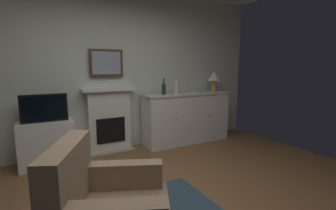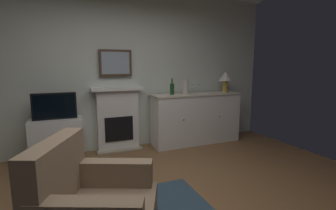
{
  "view_description": "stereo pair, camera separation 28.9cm",
  "coord_description": "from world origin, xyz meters",
  "px_view_note": "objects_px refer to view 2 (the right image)",
  "views": [
    {
      "loc": [
        -1.09,
        -1.94,
        1.45
      ],
      "look_at": [
        0.28,
        0.56,
        1.0
      ],
      "focal_mm": 26.14,
      "sensor_mm": 36.0,
      "label": 1
    },
    {
      "loc": [
        -0.83,
        -2.07,
        1.45
      ],
      "look_at": [
        0.28,
        0.56,
        1.0
      ],
      "focal_mm": 26.14,
      "sensor_mm": 36.0,
      "label": 2
    }
  ],
  "objects_px": {
    "table_lamp": "(225,78)",
    "wine_bottle": "(172,89)",
    "sideboard_cabinet": "(196,118)",
    "vase_decorative": "(185,87)",
    "wine_glass_center": "(198,87)",
    "armchair": "(93,209)",
    "fireplace_unit": "(118,119)",
    "tv_cabinet": "(57,140)",
    "tv_set": "(55,106)",
    "framed_picture": "(115,63)",
    "wine_glass_left": "(193,87)"
  },
  "relations": [
    {
      "from": "framed_picture",
      "to": "wine_glass_center",
      "type": "height_order",
      "value": "framed_picture"
    },
    {
      "from": "table_lamp",
      "to": "wine_glass_center",
      "type": "relative_size",
      "value": 2.42
    },
    {
      "from": "wine_glass_left",
      "to": "wine_glass_center",
      "type": "height_order",
      "value": "same"
    },
    {
      "from": "sideboard_cabinet",
      "to": "armchair",
      "type": "xyz_separation_m",
      "value": [
        -2.12,
        -2.2,
        -0.09
      ]
    },
    {
      "from": "framed_picture",
      "to": "wine_glass_left",
      "type": "relative_size",
      "value": 3.33
    },
    {
      "from": "armchair",
      "to": "wine_glass_center",
      "type": "bearing_deg",
      "value": 45.46
    },
    {
      "from": "armchair",
      "to": "vase_decorative",
      "type": "bearing_deg",
      "value": 49.03
    },
    {
      "from": "wine_bottle",
      "to": "fireplace_unit",
      "type": "bearing_deg",
      "value": 167.73
    },
    {
      "from": "tv_set",
      "to": "armchair",
      "type": "bearing_deg",
      "value": -82.14
    },
    {
      "from": "wine_glass_left",
      "to": "vase_decorative",
      "type": "relative_size",
      "value": 0.59
    },
    {
      "from": "wine_glass_center",
      "to": "tv_cabinet",
      "type": "distance_m",
      "value": 2.56
    },
    {
      "from": "table_lamp",
      "to": "wine_bottle",
      "type": "distance_m",
      "value": 1.17
    },
    {
      "from": "tv_set",
      "to": "armchair",
      "type": "height_order",
      "value": "tv_set"
    },
    {
      "from": "fireplace_unit",
      "to": "tv_set",
      "type": "bearing_deg",
      "value": -169.23
    },
    {
      "from": "tv_cabinet",
      "to": "armchair",
      "type": "xyz_separation_m",
      "value": [
        0.3,
        -2.21,
        0.05
      ]
    },
    {
      "from": "tv_cabinet",
      "to": "armchair",
      "type": "bearing_deg",
      "value": -82.22
    },
    {
      "from": "fireplace_unit",
      "to": "tv_cabinet",
      "type": "relative_size",
      "value": 1.47
    },
    {
      "from": "fireplace_unit",
      "to": "tv_set",
      "type": "distance_m",
      "value": 1.04
    },
    {
      "from": "armchair",
      "to": "fireplace_unit",
      "type": "bearing_deg",
      "value": 74.2
    },
    {
      "from": "sideboard_cabinet",
      "to": "wine_bottle",
      "type": "height_order",
      "value": "wine_bottle"
    },
    {
      "from": "table_lamp",
      "to": "wine_glass_center",
      "type": "distance_m",
      "value": 0.64
    },
    {
      "from": "fireplace_unit",
      "to": "sideboard_cabinet",
      "type": "distance_m",
      "value": 1.46
    },
    {
      "from": "wine_glass_center",
      "to": "tv_set",
      "type": "height_order",
      "value": "wine_glass_center"
    },
    {
      "from": "wine_bottle",
      "to": "wine_glass_center",
      "type": "relative_size",
      "value": 1.76
    },
    {
      "from": "wine_bottle",
      "to": "vase_decorative",
      "type": "distance_m",
      "value": 0.26
    },
    {
      "from": "tv_set",
      "to": "armchair",
      "type": "relative_size",
      "value": 0.59
    },
    {
      "from": "wine_bottle",
      "to": "table_lamp",
      "type": "bearing_deg",
      "value": 1.34
    },
    {
      "from": "table_lamp",
      "to": "wine_glass_left",
      "type": "distance_m",
      "value": 0.75
    },
    {
      "from": "vase_decorative",
      "to": "armchair",
      "type": "height_order",
      "value": "vase_decorative"
    },
    {
      "from": "table_lamp",
      "to": "wine_bottle",
      "type": "height_order",
      "value": "table_lamp"
    },
    {
      "from": "wine_bottle",
      "to": "vase_decorative",
      "type": "xyz_separation_m",
      "value": [
        0.25,
        -0.02,
        0.03
      ]
    },
    {
      "from": "framed_picture",
      "to": "table_lamp",
      "type": "bearing_deg",
      "value": -6.07
    },
    {
      "from": "vase_decorative",
      "to": "armchair",
      "type": "relative_size",
      "value": 0.27
    },
    {
      "from": "tv_cabinet",
      "to": "tv_set",
      "type": "bearing_deg",
      "value": -90.0
    },
    {
      "from": "fireplace_unit",
      "to": "wine_glass_center",
      "type": "relative_size",
      "value": 6.67
    },
    {
      "from": "table_lamp",
      "to": "wine_glass_center",
      "type": "bearing_deg",
      "value": -178.28
    },
    {
      "from": "fireplace_unit",
      "to": "wine_glass_left",
      "type": "relative_size",
      "value": 6.67
    },
    {
      "from": "wine_glass_left",
      "to": "sideboard_cabinet",
      "type": "bearing_deg",
      "value": 4.2
    },
    {
      "from": "fireplace_unit",
      "to": "wine_bottle",
      "type": "bearing_deg",
      "value": -12.27
    },
    {
      "from": "framed_picture",
      "to": "armchair",
      "type": "distance_m",
      "value": 2.75
    },
    {
      "from": "wine_bottle",
      "to": "armchair",
      "type": "bearing_deg",
      "value": -126.57
    },
    {
      "from": "tv_set",
      "to": "armchair",
      "type": "xyz_separation_m",
      "value": [
        0.3,
        -2.19,
        -0.48
      ]
    },
    {
      "from": "sideboard_cabinet",
      "to": "vase_decorative",
      "type": "relative_size",
      "value": 6.13
    },
    {
      "from": "sideboard_cabinet",
      "to": "armchair",
      "type": "relative_size",
      "value": 1.65
    },
    {
      "from": "wine_bottle",
      "to": "wine_glass_left",
      "type": "bearing_deg",
      "value": 2.81
    },
    {
      "from": "table_lamp",
      "to": "tv_set",
      "type": "height_order",
      "value": "table_lamp"
    },
    {
      "from": "framed_picture",
      "to": "vase_decorative",
      "type": "relative_size",
      "value": 1.96
    },
    {
      "from": "framed_picture",
      "to": "armchair",
      "type": "height_order",
      "value": "framed_picture"
    },
    {
      "from": "vase_decorative",
      "to": "wine_glass_left",
      "type": "bearing_deg",
      "value": 14.48
    },
    {
      "from": "wine_glass_center",
      "to": "wine_bottle",
      "type": "bearing_deg",
      "value": -179.1
    }
  ]
}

